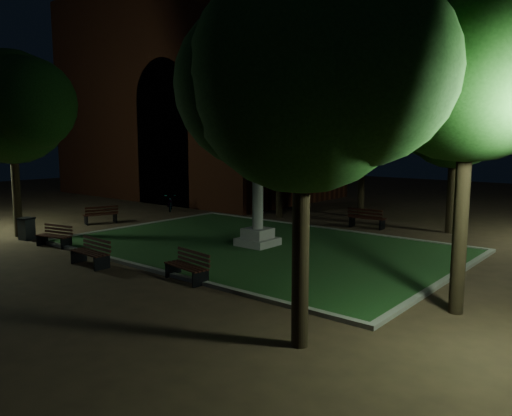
{
  "coord_description": "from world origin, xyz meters",
  "views": [
    {
      "loc": [
        12.56,
        -13.32,
        4.38
      ],
      "look_at": [
        0.74,
        1.0,
        1.78
      ],
      "focal_mm": 35.0,
      "sensor_mm": 36.0,
      "label": 1
    }
  ],
  "objects_px": {
    "bench_near_right": "(188,267)",
    "bench_west_near": "(55,236)",
    "monument": "(258,224)",
    "bench_near_left": "(92,253)",
    "bench_left_side": "(101,215)",
    "bench_far_side": "(366,219)",
    "trash_bin": "(27,229)",
    "bicycle": "(171,202)"
  },
  "relations": [
    {
      "from": "bench_near_right",
      "to": "bench_west_near",
      "type": "distance_m",
      "value": 7.87
    },
    {
      "from": "monument",
      "to": "bench_near_right",
      "type": "distance_m",
      "value": 5.28
    },
    {
      "from": "bench_near_left",
      "to": "bench_west_near",
      "type": "relative_size",
      "value": 1.04
    },
    {
      "from": "monument",
      "to": "bench_left_side",
      "type": "xyz_separation_m",
      "value": [
        -9.85,
        -0.78,
        -0.52
      ]
    },
    {
      "from": "bench_near_left",
      "to": "bench_far_side",
      "type": "bearing_deg",
      "value": 74.7
    },
    {
      "from": "trash_bin",
      "to": "bicycle",
      "type": "distance_m",
      "value": 10.02
    },
    {
      "from": "trash_bin",
      "to": "bicycle",
      "type": "bearing_deg",
      "value": 100.99
    },
    {
      "from": "monument",
      "to": "bicycle",
      "type": "distance_m",
      "value": 11.59
    },
    {
      "from": "monument",
      "to": "bench_far_side",
      "type": "relative_size",
      "value": 1.74
    },
    {
      "from": "trash_bin",
      "to": "bench_far_side",
      "type": "bearing_deg",
      "value": 49.96
    },
    {
      "from": "bench_near_right",
      "to": "bicycle",
      "type": "height_order",
      "value": "bicycle"
    },
    {
      "from": "bench_west_near",
      "to": "bench_far_side",
      "type": "bearing_deg",
      "value": 43.65
    },
    {
      "from": "bicycle",
      "to": "trash_bin",
      "type": "bearing_deg",
      "value": -124.66
    },
    {
      "from": "monument",
      "to": "bicycle",
      "type": "bearing_deg",
      "value": 156.54
    },
    {
      "from": "bench_near_right",
      "to": "bench_near_left",
      "type": "bearing_deg",
      "value": -159.67
    },
    {
      "from": "bench_west_near",
      "to": "bench_left_side",
      "type": "xyz_separation_m",
      "value": [
        -3.34,
        4.35,
        0.03
      ]
    },
    {
      "from": "bench_far_side",
      "to": "trash_bin",
      "type": "distance_m",
      "value": 15.67
    },
    {
      "from": "bench_west_near",
      "to": "bicycle",
      "type": "height_order",
      "value": "bicycle"
    },
    {
      "from": "bench_west_near",
      "to": "bench_left_side",
      "type": "distance_m",
      "value": 5.49
    },
    {
      "from": "trash_bin",
      "to": "bicycle",
      "type": "height_order",
      "value": "bicycle"
    },
    {
      "from": "bench_far_side",
      "to": "bicycle",
      "type": "distance_m",
      "value": 12.19
    },
    {
      "from": "monument",
      "to": "bench_near_left",
      "type": "height_order",
      "value": "monument"
    },
    {
      "from": "bench_near_left",
      "to": "bench_near_right",
      "type": "xyz_separation_m",
      "value": [
        3.95,
        0.87,
        -0.01
      ]
    },
    {
      "from": "bench_near_right",
      "to": "bench_far_side",
      "type": "bearing_deg",
      "value": 97.97
    },
    {
      "from": "bench_left_side",
      "to": "bench_far_side",
      "type": "height_order",
      "value": "bench_far_side"
    },
    {
      "from": "monument",
      "to": "bench_west_near",
      "type": "bearing_deg",
      "value": -141.72
    },
    {
      "from": "monument",
      "to": "bench_far_side",
      "type": "xyz_separation_m",
      "value": [
        1.37,
        6.78,
        -0.49
      ]
    },
    {
      "from": "trash_bin",
      "to": "bench_near_right",
      "type": "bearing_deg",
      "value": 0.85
    },
    {
      "from": "bench_left_side",
      "to": "bicycle",
      "type": "bearing_deg",
      "value": -153.54
    },
    {
      "from": "bench_west_near",
      "to": "trash_bin",
      "type": "relative_size",
      "value": 1.72
    },
    {
      "from": "bench_far_side",
      "to": "bench_near_left",
      "type": "bearing_deg",
      "value": 68.59
    },
    {
      "from": "bench_west_near",
      "to": "trash_bin",
      "type": "distance_m",
      "value": 2.22
    },
    {
      "from": "monument",
      "to": "bench_west_near",
      "type": "distance_m",
      "value": 8.3
    },
    {
      "from": "bicycle",
      "to": "bench_far_side",
      "type": "bearing_deg",
      "value": -35.43
    },
    {
      "from": "bench_near_right",
      "to": "bench_left_side",
      "type": "bearing_deg",
      "value": 167.01
    },
    {
      "from": "bench_near_left",
      "to": "bench_left_side",
      "type": "xyz_separation_m",
      "value": [
        -7.27,
        5.16,
        -0.01
      ]
    },
    {
      "from": "monument",
      "to": "bench_near_right",
      "type": "relative_size",
      "value": 1.84
    },
    {
      "from": "bench_near_right",
      "to": "bicycle",
      "type": "xyz_separation_m",
      "value": [
        -12.0,
        9.69,
        0.08
      ]
    },
    {
      "from": "bench_near_left",
      "to": "trash_bin",
      "type": "height_order",
      "value": "trash_bin"
    },
    {
      "from": "bicycle",
      "to": "bench_near_right",
      "type": "bearing_deg",
      "value": -84.57
    },
    {
      "from": "bench_near_left",
      "to": "bench_west_near",
      "type": "bearing_deg",
      "value": 170.28
    },
    {
      "from": "bench_far_side",
      "to": "bicycle",
      "type": "bearing_deg",
      "value": 6.03
    }
  ]
}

